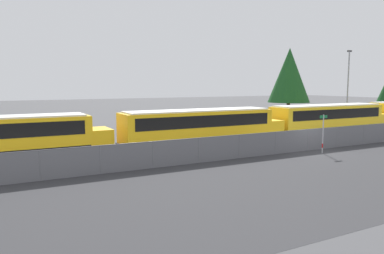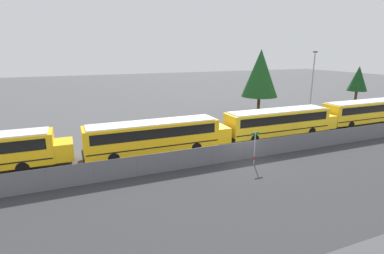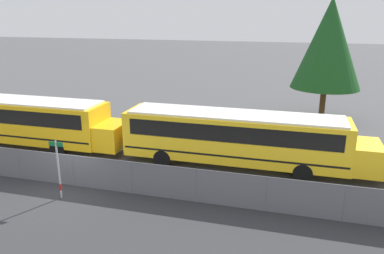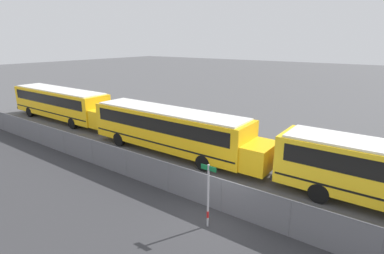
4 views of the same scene
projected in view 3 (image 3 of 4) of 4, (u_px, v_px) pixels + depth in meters
The scene contains 6 objects.
ground_plane at pixel (75, 186), 18.29m from camera, with size 200.00×200.00×0.00m, color #4C4C4F.
fence at pixel (73, 170), 18.05m from camera, with size 67.55×0.07×1.60m.
school_bus_1 at pixel (20, 118), 23.46m from camera, with size 13.43×2.63×2.99m.
school_bus_2 at pixel (239, 135), 20.10m from camera, with size 13.43×2.63×2.99m.
street_sign at pixel (58, 168), 16.64m from camera, with size 0.70×0.09×2.76m.
tree_1 at pixel (329, 44), 27.68m from camera, with size 5.14×5.14×9.28m.
Camera 3 is at (9.99, -14.52, 8.07)m, focal length 35.00 mm.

